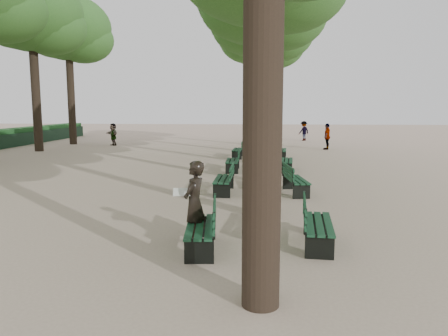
{
  "coord_description": "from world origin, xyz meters",
  "views": [
    {
      "loc": [
        1.45,
        -7.72,
        2.72
      ],
      "look_at": [
        0.6,
        3.0,
        1.2
      ],
      "focal_mm": 35.0,
      "sensor_mm": 36.0,
      "label": 1
    }
  ],
  "objects": [
    {
      "name": "ground",
      "position": [
        0.0,
        0.0,
        0.0
      ],
      "size": [
        120.0,
        120.0,
        0.0
      ],
      "primitive_type": "plane",
      "color": "#BCA48E",
      "rests_on": "ground"
    },
    {
      "name": "bench_left_1",
      "position": [
        0.37,
        5.83,
        0.27
      ],
      "size": [
        0.58,
        1.8,
        0.92
      ],
      "color": "black",
      "rests_on": "ground"
    },
    {
      "name": "bench_left_0",
      "position": [
        0.37,
        0.3,
        0.27
      ],
      "size": [
        0.73,
        1.84,
        0.92
      ],
      "color": "black",
      "rests_on": "ground"
    },
    {
      "name": "bench_left_3",
      "position": [
        0.37,
        15.43,
        0.27
      ],
      "size": [
        0.65,
        1.82,
        0.92
      ],
      "color": "black",
      "rests_on": "ground"
    },
    {
      "name": "tree_central_4",
      "position": [
        1.5,
        18.0,
        7.65
      ],
      "size": [
        6.0,
        6.0,
        9.95
      ],
      "color": "#33261C",
      "rests_on": "ground"
    },
    {
      "name": "pedestrian_b",
      "position": [
        5.06,
        27.75,
        0.78
      ],
      "size": [
        0.97,
        0.89,
        1.56
      ],
      "primitive_type": "imported",
      "rotation": [
        0.0,
        0.0,
        3.85
      ],
      "color": "#262628",
      "rests_on": "ground"
    },
    {
      "name": "bench_right_1",
      "position": [
        2.63,
        5.89,
        0.27
      ],
      "size": [
        0.81,
        1.86,
        0.92
      ],
      "color": "black",
      "rests_on": "ground"
    },
    {
      "name": "bench_right_2",
      "position": [
        2.63,
        10.85,
        0.27
      ],
      "size": [
        0.7,
        1.84,
        0.92
      ],
      "color": "black",
      "rests_on": "ground"
    },
    {
      "name": "pedestrian_c",
      "position": [
        5.78,
        20.36,
        0.83
      ],
      "size": [
        0.64,
        1.03,
        1.66
      ],
      "primitive_type": "imported",
      "rotation": [
        0.0,
        0.0,
        4.37
      ],
      "color": "#262628",
      "rests_on": "ground"
    },
    {
      "name": "tree_far_5",
      "position": [
        -12.0,
        23.0,
        8.14
      ],
      "size": [
        6.0,
        6.0,
        10.45
      ],
      "color": "#33261C",
      "rests_on": "ground"
    },
    {
      "name": "pedestrian_e",
      "position": [
        -8.78,
        22.31,
        0.78
      ],
      "size": [
        1.22,
        1.27,
        1.56
      ],
      "primitive_type": "imported",
      "rotation": [
        0.0,
        0.0,
        5.47
      ],
      "color": "#262628",
      "rests_on": "ground"
    },
    {
      "name": "man_with_map",
      "position": [
        0.2,
        0.62,
        0.84
      ],
      "size": [
        0.69,
        0.74,
        1.67
      ],
      "color": "black",
      "rests_on": "ground"
    },
    {
      "name": "bench_right_3",
      "position": [
        2.63,
        15.35,
        0.27
      ],
      "size": [
        0.72,
        1.84,
        0.92
      ],
      "color": "black",
      "rests_on": "ground"
    },
    {
      "name": "bench_right_0",
      "position": [
        2.63,
        0.69,
        0.27
      ],
      "size": [
        0.73,
        1.84,
        0.92
      ],
      "color": "black",
      "rests_on": "ground"
    },
    {
      "name": "bench_left_2",
      "position": [
        0.37,
        10.56,
        0.27
      ],
      "size": [
        0.6,
        1.81,
        0.92
      ],
      "color": "black",
      "rests_on": "ground"
    },
    {
      "name": "tree_central_5",
      "position": [
        1.5,
        23.0,
        7.65
      ],
      "size": [
        6.0,
        6.0,
        9.95
      ],
      "color": "#33261C",
      "rests_on": "ground"
    },
    {
      "name": "tree_far_4",
      "position": [
        -12.0,
        18.0,
        8.14
      ],
      "size": [
        6.0,
        6.0,
        10.45
      ],
      "color": "#33261C",
      "rests_on": "ground"
    }
  ]
}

